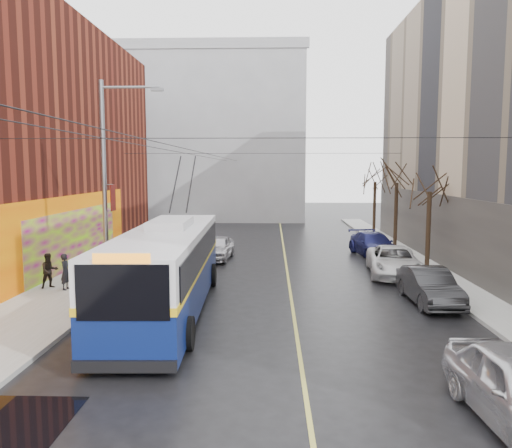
# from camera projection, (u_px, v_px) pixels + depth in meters

# --- Properties ---
(ground) EXTENTS (140.00, 140.00, 0.00)m
(ground) POSITION_uv_depth(u_px,v_px,m) (241.00, 412.00, 11.12)
(ground) COLOR black
(ground) RESTS_ON ground
(sidewalk_left) EXTENTS (4.00, 60.00, 0.15)m
(sidewalk_left) POSITION_uv_depth(u_px,v_px,m) (86.00, 283.00, 23.28)
(sidewalk_left) COLOR gray
(sidewalk_left) RESTS_ON ground
(sidewalk_right) EXTENTS (2.00, 60.00, 0.15)m
(sidewalk_right) POSITION_uv_depth(u_px,v_px,m) (454.00, 286.00, 22.75)
(sidewalk_right) COLOR gray
(sidewalk_right) RESTS_ON ground
(lane_line) EXTENTS (0.12, 50.00, 0.01)m
(lane_line) POSITION_uv_depth(u_px,v_px,m) (288.00, 277.00, 24.98)
(lane_line) COLOR #BFB74C
(lane_line) RESTS_ON ground
(building_far) EXTENTS (20.50, 12.10, 18.00)m
(building_far) POSITION_uv_depth(u_px,v_px,m) (212.00, 136.00, 55.01)
(building_far) COLOR gray
(building_far) RESTS_ON ground
(streetlight_pole) EXTENTS (2.65, 0.60, 9.00)m
(streetlight_pole) POSITION_uv_depth(u_px,v_px,m) (108.00, 182.00, 20.71)
(streetlight_pole) COLOR slate
(streetlight_pole) RESTS_ON ground
(catenary_wires) EXTENTS (18.00, 60.00, 0.22)m
(catenary_wires) POSITION_uv_depth(u_px,v_px,m) (208.00, 152.00, 25.18)
(catenary_wires) COLOR black
(tree_near) EXTENTS (3.20, 3.20, 6.40)m
(tree_near) POSITION_uv_depth(u_px,v_px,m) (430.00, 177.00, 26.18)
(tree_near) COLOR black
(tree_near) RESTS_ON ground
(tree_mid) EXTENTS (3.20, 3.20, 6.68)m
(tree_mid) POSITION_uv_depth(u_px,v_px,m) (397.00, 171.00, 33.11)
(tree_mid) COLOR black
(tree_mid) RESTS_ON ground
(tree_far) EXTENTS (3.20, 3.20, 6.57)m
(tree_far) POSITION_uv_depth(u_px,v_px,m) (375.00, 172.00, 40.07)
(tree_far) COLOR black
(tree_far) RESTS_ON ground
(puddle) EXTENTS (2.22, 3.28, 0.01)m
(puddle) POSITION_uv_depth(u_px,v_px,m) (8.00, 432.00, 10.24)
(puddle) COLOR black
(puddle) RESTS_ON ground
(pigeons_flying) EXTENTS (4.27, 2.08, 2.77)m
(pigeons_flying) POSITION_uv_depth(u_px,v_px,m) (200.00, 125.00, 20.46)
(pigeons_flying) COLOR slate
(trolleybus) EXTENTS (3.30, 12.84, 6.04)m
(trolleybus) POSITION_uv_depth(u_px,v_px,m) (167.00, 268.00, 18.83)
(trolleybus) COLOR #0A1850
(trolleybus) RESTS_ON ground
(parked_car_b) EXTENTS (1.65, 4.40, 1.43)m
(parked_car_b) POSITION_uv_depth(u_px,v_px,m) (429.00, 286.00, 19.97)
(parked_car_b) COLOR #272729
(parked_car_b) RESTS_ON ground
(parked_car_c) EXTENTS (3.04, 5.55, 1.47)m
(parked_car_c) POSITION_uv_depth(u_px,v_px,m) (394.00, 261.00, 25.26)
(parked_car_c) COLOR silver
(parked_car_c) RESTS_ON ground
(parked_car_d) EXTENTS (2.77, 5.28, 1.46)m
(parked_car_d) POSITION_uv_depth(u_px,v_px,m) (374.00, 245.00, 30.89)
(parked_car_d) COLOR navy
(parked_car_d) RESTS_ON ground
(following_car) EXTENTS (2.06, 4.32, 1.43)m
(following_car) POSITION_uv_depth(u_px,v_px,m) (217.00, 248.00, 29.81)
(following_car) COLOR #B5B4B9
(following_car) RESTS_ON ground
(pedestrian_a) EXTENTS (0.43, 0.61, 1.58)m
(pedestrian_a) POSITION_uv_depth(u_px,v_px,m) (66.00, 272.00, 21.70)
(pedestrian_a) COLOR black
(pedestrian_a) RESTS_ON sidewalk_left
(pedestrian_b) EXTENTS (0.95, 0.93, 1.55)m
(pedestrian_b) POSITION_uv_depth(u_px,v_px,m) (49.00, 271.00, 21.99)
(pedestrian_b) COLOR black
(pedestrian_b) RESTS_ON sidewalk_left
(pedestrian_c) EXTENTS (1.29, 1.24, 1.76)m
(pedestrian_c) POSITION_uv_depth(u_px,v_px,m) (108.00, 259.00, 24.25)
(pedestrian_c) COLOR black
(pedestrian_c) RESTS_ON sidewalk_left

